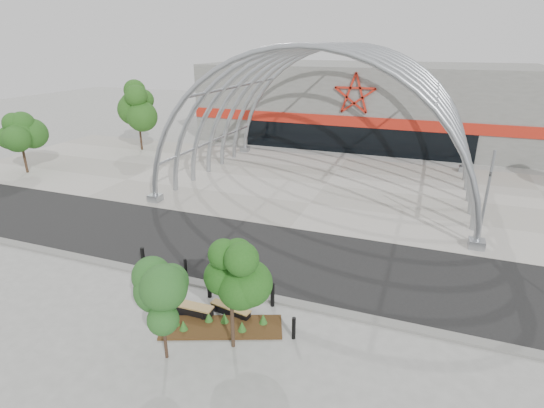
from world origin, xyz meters
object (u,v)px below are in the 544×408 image
(street_tree_0, at_px, (160,295))
(bollard_2, at_px, (209,285))
(signal_pole, at_px, (486,197))
(bench_0, at_px, (187,309))
(bench_1, at_px, (231,311))
(street_tree_1, at_px, (231,277))

(street_tree_0, distance_m, bollard_2, 4.31)
(signal_pole, height_order, bollard_2, signal_pole)
(bench_0, relative_size, bench_1, 1.25)
(street_tree_0, relative_size, bench_1, 1.94)
(street_tree_1, relative_size, bench_1, 2.21)
(street_tree_0, xyz_separation_m, bollard_2, (-0.40, 3.82, -1.94))
(street_tree_0, distance_m, bench_1, 3.93)
(street_tree_1, bearing_deg, street_tree_0, -145.22)
(signal_pole, height_order, bench_0, signal_pole)
(bollard_2, bearing_deg, street_tree_1, -47.40)
(bench_0, distance_m, bollard_2, 1.47)
(bench_1, bearing_deg, signal_pole, 46.72)
(bench_1, relative_size, bollard_2, 1.58)
(bench_1, distance_m, bollard_2, 1.66)
(signal_pole, height_order, street_tree_0, signal_pole)
(bench_1, bearing_deg, bench_0, -160.66)
(signal_pole, relative_size, bench_0, 2.31)
(street_tree_1, relative_size, bollard_2, 3.49)
(bench_1, xyz_separation_m, bollard_2, (-1.39, 0.82, 0.39))
(street_tree_1, bearing_deg, signal_pole, 53.75)
(street_tree_0, relative_size, bollard_2, 3.07)
(street_tree_1, relative_size, bench_0, 1.76)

